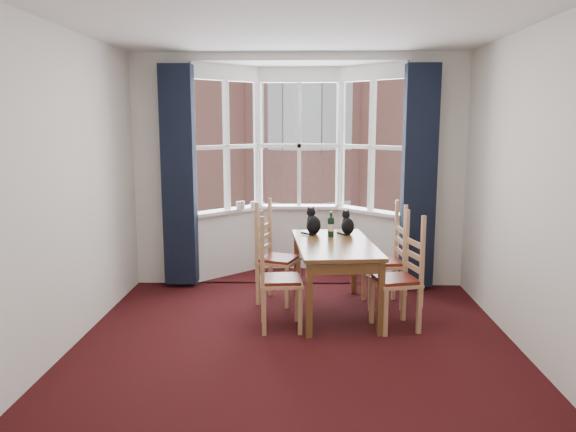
{
  "coord_description": "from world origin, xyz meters",
  "views": [
    {
      "loc": [
        0.08,
        -4.55,
        1.99
      ],
      "look_at": [
        -0.09,
        1.05,
        1.05
      ],
      "focal_mm": 35.0,
      "sensor_mm": 36.0,
      "label": 1
    }
  ],
  "objects_px": {
    "cat_left": "(313,224)",
    "candle_tall": "(239,205)",
    "dining_table": "(335,251)",
    "chair_right_near": "(405,281)",
    "candle_short": "(243,205)",
    "chair_right_far": "(392,263)",
    "candle_extra": "(253,205)",
    "cat_right": "(347,225)",
    "wine_bottle": "(331,226)",
    "chair_left_far": "(271,260)",
    "chair_left_near": "(271,282)"
  },
  "relations": [
    {
      "from": "dining_table",
      "to": "candle_tall",
      "type": "xyz_separation_m",
      "value": [
        -1.17,
        1.45,
        0.26
      ]
    },
    {
      "from": "candle_tall",
      "to": "candle_extra",
      "type": "distance_m",
      "value": 0.19
    },
    {
      "from": "candle_short",
      "to": "chair_left_near",
      "type": "bearing_deg",
      "value": -75.97
    },
    {
      "from": "chair_right_far",
      "to": "candle_extra",
      "type": "height_order",
      "value": "candle_extra"
    },
    {
      "from": "chair_right_far",
      "to": "cat_right",
      "type": "relative_size",
      "value": 3.31
    },
    {
      "from": "chair_right_near",
      "to": "cat_right",
      "type": "distance_m",
      "value": 1.07
    },
    {
      "from": "chair_left_near",
      "to": "cat_right",
      "type": "height_order",
      "value": "cat_right"
    },
    {
      "from": "candle_tall",
      "to": "wine_bottle",
      "type": "bearing_deg",
      "value": -45.02
    },
    {
      "from": "dining_table",
      "to": "candle_extra",
      "type": "xyz_separation_m",
      "value": [
        -0.99,
        1.5,
        0.26
      ]
    },
    {
      "from": "chair_left_near",
      "to": "wine_bottle",
      "type": "relative_size",
      "value": 3.31
    },
    {
      "from": "wine_bottle",
      "to": "chair_left_far",
      "type": "bearing_deg",
      "value": 173.56
    },
    {
      "from": "chair_right_near",
      "to": "wine_bottle",
      "type": "relative_size",
      "value": 3.31
    },
    {
      "from": "dining_table",
      "to": "candle_tall",
      "type": "height_order",
      "value": "candle_tall"
    },
    {
      "from": "chair_right_near",
      "to": "candle_tall",
      "type": "height_order",
      "value": "candle_tall"
    },
    {
      "from": "candle_tall",
      "to": "candle_short",
      "type": "height_order",
      "value": "same"
    },
    {
      "from": "dining_table",
      "to": "candle_extra",
      "type": "distance_m",
      "value": 1.81
    },
    {
      "from": "dining_table",
      "to": "chair_right_far",
      "type": "relative_size",
      "value": 1.65
    },
    {
      "from": "chair_left_near",
      "to": "cat_left",
      "type": "xyz_separation_m",
      "value": [
        0.41,
        0.93,
        0.4
      ]
    },
    {
      "from": "cat_left",
      "to": "wine_bottle",
      "type": "relative_size",
      "value": 1.12
    },
    {
      "from": "cat_left",
      "to": "cat_right",
      "type": "bearing_deg",
      "value": 0.11
    },
    {
      "from": "cat_right",
      "to": "candle_short",
      "type": "bearing_deg",
      "value": 141.31
    },
    {
      "from": "chair_left_far",
      "to": "chair_right_near",
      "type": "relative_size",
      "value": 1.0
    },
    {
      "from": "chair_left_near",
      "to": "chair_right_far",
      "type": "relative_size",
      "value": 1.0
    },
    {
      "from": "candle_tall",
      "to": "candle_short",
      "type": "bearing_deg",
      "value": 31.17
    },
    {
      "from": "dining_table",
      "to": "candle_short",
      "type": "height_order",
      "value": "candle_short"
    },
    {
      "from": "chair_right_far",
      "to": "cat_left",
      "type": "xyz_separation_m",
      "value": [
        -0.85,
        0.18,
        0.4
      ]
    },
    {
      "from": "dining_table",
      "to": "candle_extra",
      "type": "bearing_deg",
      "value": 123.49
    },
    {
      "from": "chair_right_far",
      "to": "candle_extra",
      "type": "xyz_separation_m",
      "value": [
        -1.63,
        1.23,
        0.45
      ]
    },
    {
      "from": "chair_right_near",
      "to": "candle_tall",
      "type": "relative_size",
      "value": 8.65
    },
    {
      "from": "dining_table",
      "to": "cat_left",
      "type": "relative_size",
      "value": 4.88
    },
    {
      "from": "cat_left",
      "to": "candle_short",
      "type": "xyz_separation_m",
      "value": [
        -0.9,
        1.03,
        0.05
      ]
    },
    {
      "from": "dining_table",
      "to": "wine_bottle",
      "type": "distance_m",
      "value": 0.37
    },
    {
      "from": "chair_left_near",
      "to": "cat_left",
      "type": "distance_m",
      "value": 1.1
    },
    {
      "from": "cat_right",
      "to": "cat_left",
      "type": "bearing_deg",
      "value": -179.89
    },
    {
      "from": "chair_left_near",
      "to": "chair_left_far",
      "type": "height_order",
      "value": "same"
    },
    {
      "from": "chair_right_far",
      "to": "candle_extra",
      "type": "bearing_deg",
      "value": 143.0
    },
    {
      "from": "cat_right",
      "to": "candle_short",
      "type": "distance_m",
      "value": 1.65
    },
    {
      "from": "chair_right_near",
      "to": "cat_left",
      "type": "xyz_separation_m",
      "value": [
        -0.88,
        0.87,
        0.4
      ]
    },
    {
      "from": "cat_left",
      "to": "wine_bottle",
      "type": "height_order",
      "value": "cat_left"
    },
    {
      "from": "chair_right_near",
      "to": "cat_right",
      "type": "height_order",
      "value": "cat_right"
    },
    {
      "from": "candle_extra",
      "to": "candle_tall",
      "type": "bearing_deg",
      "value": -164.42
    },
    {
      "from": "chair_right_near",
      "to": "chair_right_far",
      "type": "distance_m",
      "value": 0.69
    },
    {
      "from": "cat_right",
      "to": "wine_bottle",
      "type": "xyz_separation_m",
      "value": [
        -0.19,
        -0.15,
        0.02
      ]
    },
    {
      "from": "chair_left_far",
      "to": "candle_extra",
      "type": "relative_size",
      "value": 9.12
    },
    {
      "from": "chair_right_near",
      "to": "candle_extra",
      "type": "height_order",
      "value": "candle_extra"
    },
    {
      "from": "cat_right",
      "to": "candle_extra",
      "type": "distance_m",
      "value": 1.56
    },
    {
      "from": "cat_left",
      "to": "candle_tall",
      "type": "relative_size",
      "value": 2.93
    },
    {
      "from": "chair_right_near",
      "to": "candle_extra",
      "type": "relative_size",
      "value": 9.12
    },
    {
      "from": "cat_left",
      "to": "candle_tall",
      "type": "distance_m",
      "value": 1.38
    },
    {
      "from": "chair_right_near",
      "to": "chair_right_far",
      "type": "height_order",
      "value": "same"
    }
  ]
}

